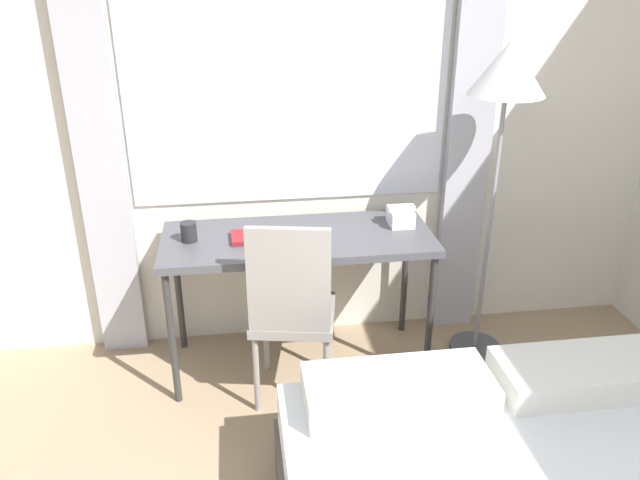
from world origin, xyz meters
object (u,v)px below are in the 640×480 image
telephone (401,216)px  desk_chair (292,305)px  book (259,236)px  standing_lamp (506,93)px  desk (298,247)px  mug (189,232)px

telephone → desk_chair: bearing=-148.0°
desk_chair → book: size_ratio=3.56×
desk_chair → standing_lamp: standing_lamp is taller
standing_lamp → telephone: standing_lamp is taller
desk → mug: (-0.54, 0.01, 0.11)m
desk → mug: bearing=179.0°
book → mug: mug is taller
desk_chair → standing_lamp: (1.08, 0.30, 0.92)m
desk_chair → book: 0.41m
mug → telephone: bearing=3.1°
standing_lamp → mug: 1.69m
telephone → mug: (-1.10, -0.06, 0.00)m
desk → book: bearing=-177.5°
desk → telephone: size_ratio=9.26×
standing_lamp → desk_chair: bearing=-164.6°
telephone → book: bearing=-174.2°
standing_lamp → telephone: 0.80m
desk → desk_chair: size_ratio=1.38×
book → mug: bearing=177.0°
book → mug: 0.35m
desk_chair → mug: desk_chair is taller
telephone → standing_lamp: bearing=-10.8°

